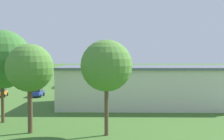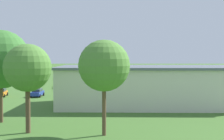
# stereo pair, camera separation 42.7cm
# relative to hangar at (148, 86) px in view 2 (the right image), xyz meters

# --- Properties ---
(ground_plane) EXTENTS (400.00, 400.00, 0.00)m
(ground_plane) POSITION_rel_hangar_xyz_m (3.25, -37.38, -3.12)
(ground_plane) COLOR #3D6628
(hangar) EXTENTS (28.06, 14.24, 6.23)m
(hangar) POSITION_rel_hangar_xyz_m (0.00, 0.00, 0.00)
(hangar) COLOR beige
(hangar) RESTS_ON ground_plane
(biplane) EXTENTS (7.34, 9.53, 3.65)m
(biplane) POSITION_rel_hangar_xyz_m (10.04, -34.69, 4.16)
(biplane) COLOR yellow
(car_yellow) EXTENTS (2.40, 4.77, 1.61)m
(car_yellow) POSITION_rel_hangar_xyz_m (13.74, -10.81, -2.29)
(car_yellow) COLOR gold
(car_yellow) RESTS_ON ground_plane
(car_blue) EXTENTS (2.03, 4.30, 1.50)m
(car_blue) POSITION_rel_hangar_xyz_m (19.99, -11.24, -2.33)
(car_blue) COLOR #23389E
(car_blue) RESTS_ON ground_plane
(car_orange) EXTENTS (2.29, 4.42, 1.63)m
(car_orange) POSITION_rel_hangar_xyz_m (26.93, -11.40, -2.28)
(car_orange) COLOR orange
(car_orange) RESTS_ON ground_plane
(person_near_hangar_door) EXTENTS (0.54, 0.54, 1.55)m
(person_near_hangar_door) POSITION_rel_hangar_xyz_m (-4.05, -16.17, -2.36)
(person_near_hangar_door) COLOR #72338C
(person_near_hangar_door) RESTS_ON ground_plane
(person_crossing_taxiway) EXTENTS (0.41, 0.41, 1.76)m
(person_crossing_taxiway) POSITION_rel_hangar_xyz_m (11.42, -15.01, -2.24)
(person_crossing_taxiway) COLOR #3F3F47
(person_crossing_taxiway) RESTS_ON ground_plane
(person_at_fence_line) EXTENTS (0.41, 0.41, 1.62)m
(person_at_fence_line) POSITION_rel_hangar_xyz_m (-12.13, -16.76, -2.32)
(person_at_fence_line) COLOR #33723F
(person_at_fence_line) RESTS_ON ground_plane
(tree_at_field_edge) EXTENTS (5.17, 5.17, 9.58)m
(tree_at_field_edge) POSITION_rel_hangar_xyz_m (6.21, 19.95, 3.84)
(tree_at_field_edge) COLOR brown
(tree_at_field_edge) RESTS_ON ground_plane
(tree_behind_hangar_left) EXTENTS (6.96, 6.96, 11.01)m
(tree_behind_hangar_left) POSITION_rel_hangar_xyz_m (18.67, 13.52, 4.39)
(tree_behind_hangar_left) COLOR brown
(tree_behind_hangar_left) RESTS_ON ground_plane
(tree_by_windsock) EXTENTS (4.93, 4.93, 9.20)m
(tree_by_windsock) POSITION_rel_hangar_xyz_m (14.10, 18.96, 3.56)
(tree_by_windsock) COLOR brown
(tree_by_windsock) RESTS_ON ground_plane
(windsock) EXTENTS (1.40, 1.39, 6.30)m
(windsock) POSITION_rel_hangar_xyz_m (33.73, -49.49, 2.41)
(windsock) COLOR silver
(windsock) RESTS_ON ground_plane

